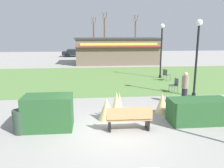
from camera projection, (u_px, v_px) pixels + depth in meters
The scene contains 21 objects.
ground_plane at pixel (113, 132), 8.58m from camera, with size 80.00×80.00×0.00m, color #999691.
lawn_patch at pixel (100, 78), 19.03m from camera, with size 36.00×12.00×0.01m, color #5B8442.
park_bench at pixel (129, 118), 8.64m from camera, with size 1.71×0.55×0.95m.
hedge_left at pixel (48, 112), 8.77m from camera, with size 1.82×1.10×1.31m, color #28562B.
hedge_right at pixel (198, 111), 9.41m from camera, with size 2.40×1.10×0.99m, color #28562B.
ornamental_grass_behind_left at pixel (117, 106), 9.73m from camera, with size 0.65×0.65×1.19m, color #D1BC7F.
ornamental_grass_behind_right at pixel (107, 109), 9.74m from camera, with size 0.74×0.74×0.92m, color #D1BC7F.
ornamental_grass_behind_center at pixel (162, 103), 10.56m from camera, with size 0.61×0.61×0.93m, color #D1BC7F.
ornamental_grass_behind_far at pixel (119, 105), 9.92m from camera, with size 0.50×0.50×1.13m, color #D1BC7F.
lamppost_mid at pixel (197, 49), 12.91m from camera, with size 0.36×0.36×4.36m.
lamppost_far at pixel (162, 44), 18.59m from camera, with size 0.36×0.36×4.36m.
trash_bin at pixel (20, 122), 8.41m from camera, with size 0.52×0.52×0.88m, color #2D4233.
food_kiosk at pixel (117, 51), 28.01m from camera, with size 9.96×4.88×3.11m.
cafe_chair_west at pixel (166, 74), 17.86m from camera, with size 0.59×0.59×0.89m.
cafe_chair_east at pixel (175, 84), 14.26m from camera, with size 0.50×0.50×0.89m.
person_strolling at pixel (185, 88), 11.80m from camera, with size 0.34×0.34×1.69m.
parked_car_west_slot at pixel (76, 53), 36.59m from camera, with size 4.32×2.30×1.20m.
parked_car_center_slot at pixel (106, 52), 37.04m from camera, with size 4.21×2.07×1.20m.
tree_left_bg at pixel (135, 36), 42.30m from camera, with size 0.91×0.96×6.90m.
tree_right_bg at pixel (105, 36), 39.76m from camera, with size 0.91×0.96×7.17m.
tree_center_bg at pixel (94, 37), 42.63m from camera, with size 0.91×0.96×6.60m.
Camera 1 is at (-0.79, -7.96, 3.58)m, focal length 37.00 mm.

